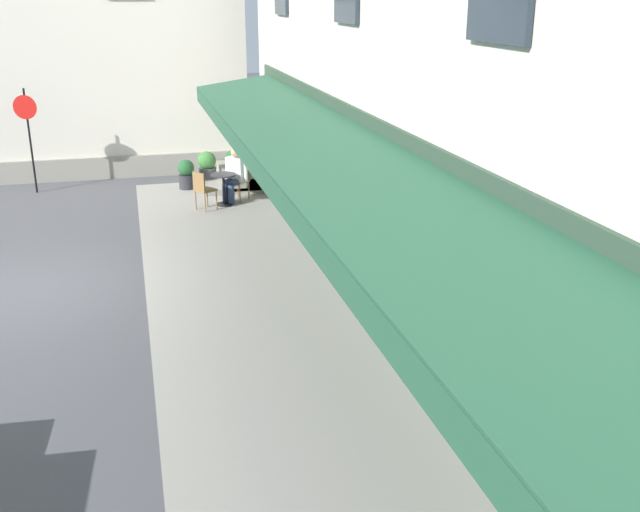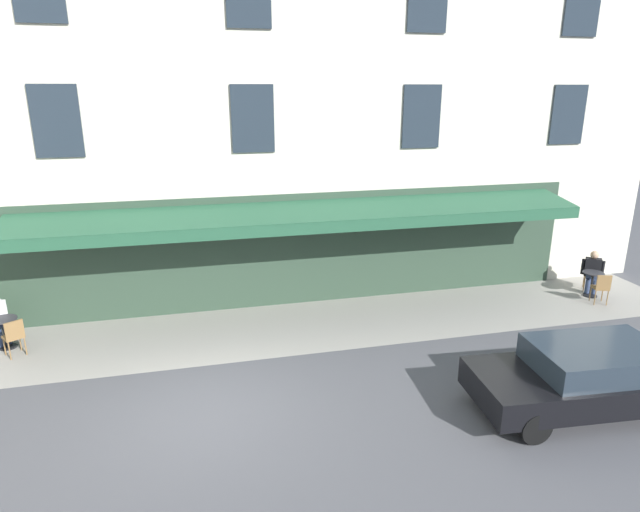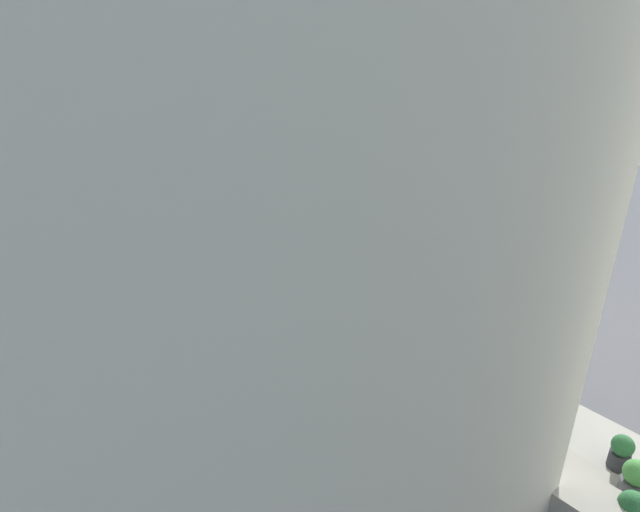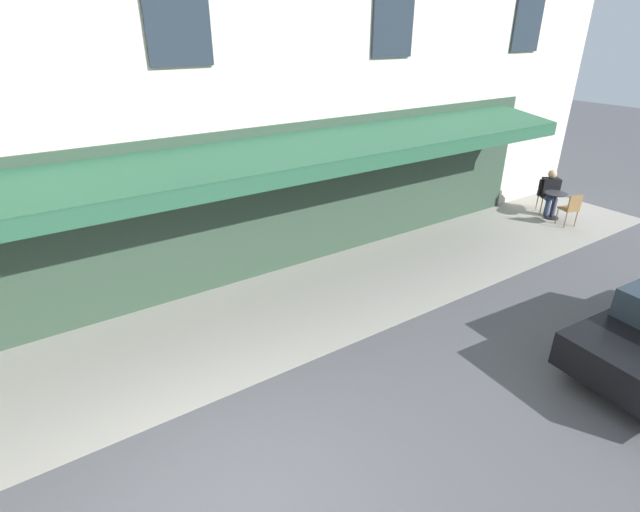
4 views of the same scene
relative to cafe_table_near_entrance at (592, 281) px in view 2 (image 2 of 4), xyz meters
The scene contains 10 objects.
ground_plane 11.91m from the cafe_table_near_entrance, 16.70° to the left, with size 70.00×70.00×0.00m, color #4C4C51.
sidewalk_cafe_terrace 8.17m from the cafe_table_near_entrance, ahead, with size 20.50×3.20×0.01m, color gray.
cafe_building_facade 11.86m from the cafe_table_near_entrance, 39.32° to the right, with size 20.00×10.70×15.00m.
cafe_table_near_entrance is the anchor object (origin of this frame).
cafe_chair_wicker_by_window 0.63m from the cafe_table_near_entrance, 71.99° to the left, with size 0.50×0.50×0.91m.
cafe_chair_wicker_kerbside 0.63m from the cafe_table_near_entrance, 126.40° to the right, with size 0.56×0.56×0.91m.
cafe_table_mid_terrace 15.94m from the cafe_table_near_entrance, ahead, with size 0.60×0.60×0.75m.
cafe_chair_wicker_near_door 15.59m from the cafe_table_near_entrance, ahead, with size 0.55×0.55×0.91m.
seated_companion_in_black 0.46m from the cafe_table_near_entrance, 126.40° to the right, with size 0.60×0.62×1.27m.
parked_car_black 6.64m from the cafe_table_near_entrance, 49.68° to the left, with size 4.42×2.11×1.33m.
Camera 2 is at (-0.02, 9.27, 5.95)m, focal length 30.18 mm.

